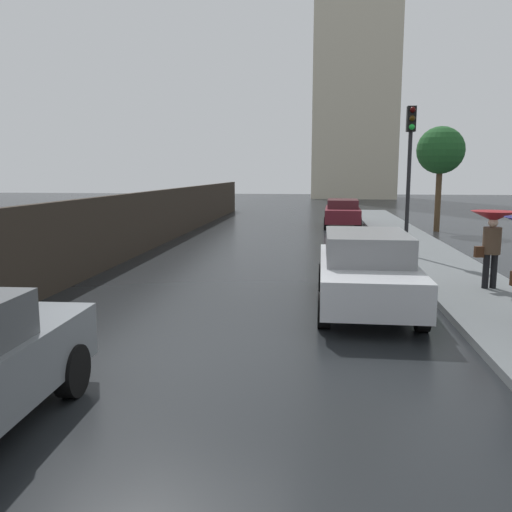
{
  "coord_description": "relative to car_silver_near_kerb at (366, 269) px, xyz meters",
  "views": [
    {
      "loc": [
        1.56,
        -7.05,
        2.68
      ],
      "look_at": [
        0.21,
        4.69,
        0.81
      ],
      "focal_mm": 37.2,
      "sensor_mm": 36.0,
      "label": 1
    }
  ],
  "objects": [
    {
      "name": "car_silver_near_kerb",
      "position": [
        0.0,
        0.0,
        0.0
      ],
      "size": [
        1.9,
        4.54,
        1.51
      ],
      "rotation": [
        0.0,
        0.0,
        -0.01
      ],
      "color": "#B2B5BA",
      "rests_on": "ground"
    },
    {
      "name": "ground",
      "position": [
        -2.55,
        -3.47,
        -0.78
      ],
      "size": [
        120.0,
        120.0,
        0.0
      ],
      "primitive_type": "plane",
      "color": "black"
    },
    {
      "name": "car_maroon_far_ahead",
      "position": [
        0.27,
        16.05,
        -0.07
      ],
      "size": [
        1.86,
        4.38,
        1.36
      ],
      "rotation": [
        0.0,
        0.0,
        -0.03
      ],
      "color": "maroon",
      "rests_on": "ground"
    },
    {
      "name": "distant_tower",
      "position": [
        2.77,
        47.46,
        15.19
      ],
      "size": [
        8.79,
        7.55,
        37.64
      ],
      "color": "beige",
      "rests_on": "ground"
    },
    {
      "name": "street_tree_mid",
      "position": [
        4.49,
        14.52,
        2.84
      ],
      "size": [
        2.12,
        2.12,
        4.73
      ],
      "color": "#4C3823",
      "rests_on": "ground"
    },
    {
      "name": "traffic_light",
      "position": [
        1.78,
        6.27,
        2.47
      ],
      "size": [
        0.26,
        0.39,
        4.51
      ],
      "color": "black",
      "rests_on": "sidewalk_strip"
    },
    {
      "name": "pedestrian_with_umbrella_far",
      "position": [
        2.83,
        1.5,
        0.69
      ],
      "size": [
        0.95,
        0.95,
        1.71
      ],
      "rotation": [
        0.0,
        0.0,
        0.18
      ],
      "color": "black",
      "rests_on": "sidewalk_strip"
    }
  ]
}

